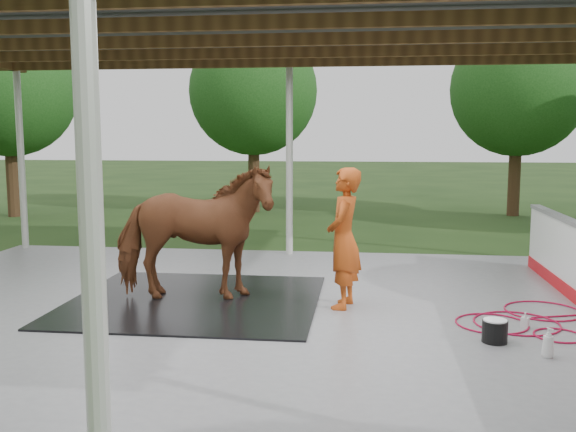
# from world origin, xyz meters

# --- Properties ---
(ground) EXTENTS (100.00, 100.00, 0.00)m
(ground) POSITION_xyz_m (0.00, 0.00, 0.00)
(ground) COLOR #1E3814
(concrete_slab) EXTENTS (12.00, 10.00, 0.05)m
(concrete_slab) POSITION_xyz_m (0.00, 0.00, 0.03)
(concrete_slab) COLOR slate
(concrete_slab) RESTS_ON ground
(pavilion_structure) EXTENTS (12.60, 10.60, 4.05)m
(pavilion_structure) POSITION_xyz_m (0.00, -0.00, 3.97)
(pavilion_structure) COLOR beige
(pavilion_structure) RESTS_ON ground
(tree_belt) EXTENTS (28.00, 28.00, 5.80)m
(tree_belt) POSITION_xyz_m (0.30, 0.90, 3.79)
(tree_belt) COLOR #382314
(tree_belt) RESTS_ON ground
(rubber_mat) EXTENTS (3.59, 3.36, 0.03)m
(rubber_mat) POSITION_xyz_m (-0.94, 0.83, 0.06)
(rubber_mat) COLOR black
(rubber_mat) RESTS_ON concrete_slab
(horse) EXTENTS (2.46, 1.35, 1.98)m
(horse) POSITION_xyz_m (-0.94, 0.83, 1.07)
(horse) COLOR brown
(horse) RESTS_ON rubber_mat
(handler) EXTENTS (0.58, 0.78, 1.97)m
(handler) POSITION_xyz_m (1.23, 0.77, 1.03)
(handler) COLOR #A94012
(handler) RESTS_ON concrete_slab
(wash_bucket) EXTENTS (0.29, 0.29, 0.27)m
(wash_bucket) POSITION_xyz_m (3.05, -0.56, 0.19)
(wash_bucket) COLOR black
(wash_bucket) RESTS_ON concrete_slab
(soap_bottle_a) EXTENTS (0.18, 0.18, 0.33)m
(soap_bottle_a) POSITION_xyz_m (3.52, -1.02, 0.22)
(soap_bottle_a) COLOR silver
(soap_bottle_a) RESTS_ON concrete_slab
(soap_bottle_b) EXTENTS (0.12, 0.13, 0.20)m
(soap_bottle_b) POSITION_xyz_m (3.54, 0.06, 0.15)
(soap_bottle_b) COLOR #338CD8
(soap_bottle_b) RESTS_ON concrete_slab
(hose_coil) EXTENTS (2.27, 1.92, 0.02)m
(hose_coil) POSITION_xyz_m (3.59, 0.36, 0.06)
(hose_coil) COLOR #A20B31
(hose_coil) RESTS_ON concrete_slab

